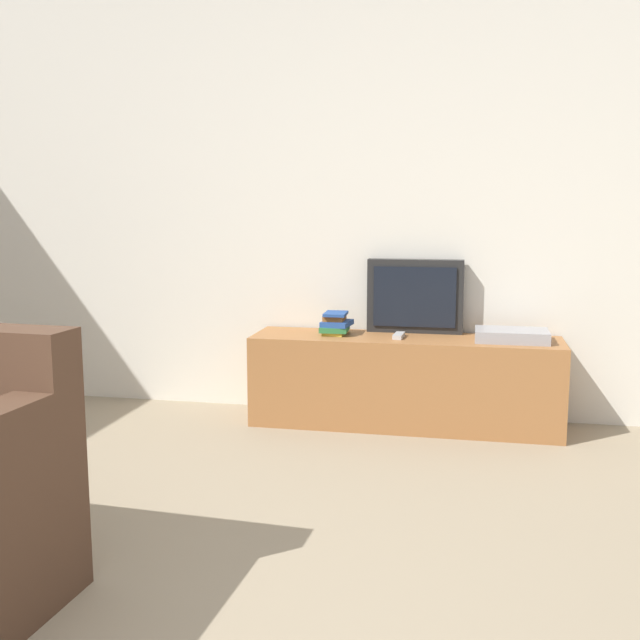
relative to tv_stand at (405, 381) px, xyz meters
The scene contains 6 objects.
wall_back 1.22m from the tv_stand, 154.94° to the left, with size 9.00×0.06×2.60m.
tv_stand is the anchor object (origin of this frame).
television 0.50m from the tv_stand, 78.28° to the left, with size 0.55×0.09×0.42m.
book_stack 0.51m from the tv_stand, behind, with size 0.18×0.20×0.13m.
remote_on_stand 0.27m from the tv_stand, 148.25° to the right, with size 0.06×0.15×0.02m.
set_top_box 0.64m from the tv_stand, ahead, with size 0.39×0.26×0.06m.
Camera 1 is at (0.93, -1.37, 1.24)m, focal length 42.00 mm.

